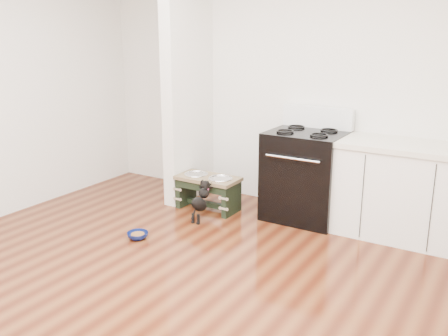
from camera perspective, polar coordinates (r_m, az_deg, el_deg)
ground at (r=3.79m, az=-7.80°, el=-14.97°), size 5.00×5.00×0.00m
room_shell at (r=3.29m, az=-8.84°, el=10.17°), size 5.00×5.00×5.00m
partition_wall at (r=5.68m, az=-4.13°, el=9.77°), size 0.15×0.80×2.70m
oven_range at (r=5.22m, az=9.29°, el=-0.67°), size 0.76×0.69×1.14m
cabinet_run at (r=4.98m, az=19.83°, el=-2.51°), size 1.24×0.64×0.91m
dog_feeder at (r=5.45m, az=-1.85°, el=-2.09°), size 0.68×0.36×0.39m
puppy at (r=5.15m, az=-2.64°, el=-3.62°), size 0.12×0.35×0.42m
floor_bowl at (r=4.85m, az=-9.83°, el=-7.60°), size 0.22×0.22×0.06m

